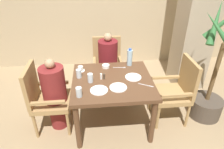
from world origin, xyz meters
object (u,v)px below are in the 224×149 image
chair_right_side (177,89)px  potted_palm (211,86)px  chair_left_side (44,96)px  glass_tall_near (90,78)px  plate_main_left (133,77)px  plate_dessert_center (99,90)px  bowl_small (106,66)px  water_bottle (130,57)px  plate_main_right (118,87)px  teacup_with_saucer (81,69)px  glass_tall_mid (79,74)px  diner_in_left_chair (55,94)px  diner_in_far_chair (108,64)px  glass_tall_far (79,92)px  chair_far_side (107,63)px

chair_right_side → potted_palm: (0.53, 0.01, 0.00)m
chair_left_side → glass_tall_near: bearing=-2.6°
plate_main_left → plate_dessert_center: (-0.48, -0.26, 0.00)m
plate_dessert_center → bowl_small: bowl_small is taller
plate_main_left → glass_tall_near: size_ratio=1.81×
plate_main_left → plate_dessert_center: bearing=-151.0°
potted_palm → water_bottle: (-1.15, 0.39, 0.33)m
plate_main_right → plate_main_left: bearing=44.1°
water_bottle → glass_tall_near: (-0.59, -0.43, -0.06)m
teacup_with_saucer → glass_tall_mid: glass_tall_mid is taller
chair_left_side → teacup_with_saucer: 0.62m
diner_in_left_chair → glass_tall_mid: (0.34, 0.10, 0.24)m
plate_dessert_center → teacup_with_saucer: bearing=114.9°
diner_in_far_chair → teacup_with_saucer: bearing=-132.9°
chair_left_side → diner_in_left_chair: size_ratio=0.90×
chair_right_side → glass_tall_mid: 1.40m
water_bottle → glass_tall_near: 0.73m
glass_tall_near → glass_tall_far: same height
diner_in_left_chair → plate_dessert_center: size_ratio=4.92×
teacup_with_saucer → chair_right_side: bearing=-11.8°
chair_right_side → teacup_with_saucer: size_ratio=8.44×
potted_palm → plate_dessert_center: size_ratio=7.83×
diner_in_left_chair → chair_right_side: (1.71, -0.00, -0.03)m
bowl_small → teacup_with_saucer: bearing=-169.5°
chair_far_side → potted_palm: potted_palm is taller
diner_in_far_chair → glass_tall_mid: size_ratio=9.33×
plate_main_right → glass_tall_near: glass_tall_near is taller
diner_in_far_chair → bowl_small: 0.44m
plate_main_left → diner_in_far_chair: bearing=111.8°
chair_far_side → glass_tall_mid: size_ratio=8.02×
chair_far_side → chair_right_side: size_ratio=1.00×
diner_in_left_chair → diner_in_far_chair: bearing=43.7°
teacup_with_saucer → potted_palm: bearing=-8.3°
glass_tall_mid → glass_tall_far: bearing=-87.2°
chair_left_side → bowl_small: 0.96m
diner_in_far_chair → chair_far_side: bearing=90.0°
chair_far_side → plate_dessert_center: chair_far_side is taller
diner_in_left_chair → bowl_small: size_ratio=9.92×
plate_main_right → diner_in_left_chair: bearing=166.4°
diner_in_far_chair → plate_main_left: size_ratio=5.15×
chair_left_side → chair_right_side: same height
glass_tall_near → glass_tall_far: bearing=-113.5°
potted_palm → plate_dessert_center: 1.68m
chair_left_side → chair_far_side: (0.93, 0.89, 0.00)m
chair_right_side → plate_main_left: size_ratio=4.43×
diner_in_far_chair → water_bottle: diner_in_far_chair is taller
chair_left_side → plate_dessert_center: bearing=-18.0°
glass_tall_mid → glass_tall_far: size_ratio=1.00×
chair_right_side → potted_palm: 0.53m
diner_in_left_chair → teacup_with_saucer: bearing=38.8°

